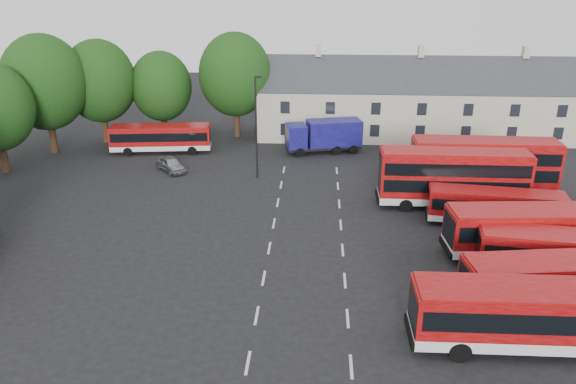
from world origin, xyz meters
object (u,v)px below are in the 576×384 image
(bus_row_a, at_px, (538,313))
(bus_dd_south, at_px, (453,175))
(silver_car, at_px, (171,164))
(box_truck, at_px, (325,135))
(lamppost, at_px, (256,125))

(bus_row_a, height_order, bus_dd_south, bus_dd_south)
(bus_dd_south, distance_m, silver_car, 25.53)
(box_truck, bearing_deg, bus_row_a, -85.57)
(bus_row_a, distance_m, box_truck, 33.29)
(box_truck, height_order, lamppost, lamppost)
(bus_row_a, relative_size, lamppost, 1.33)
(bus_row_a, xyz_separation_m, lamppost, (-16.43, 23.67, 2.85))
(bus_row_a, distance_m, lamppost, 28.95)
(bus_dd_south, height_order, lamppost, lamppost)
(bus_row_a, relative_size, bus_dd_south, 1.07)
(bus_dd_south, bearing_deg, silver_car, 164.04)
(box_truck, distance_m, silver_car, 15.90)
(bus_dd_south, xyz_separation_m, silver_car, (-24.42, 7.17, -2.01))
(box_truck, bearing_deg, lamppost, -141.08)
(bus_dd_south, bearing_deg, bus_row_a, -88.50)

